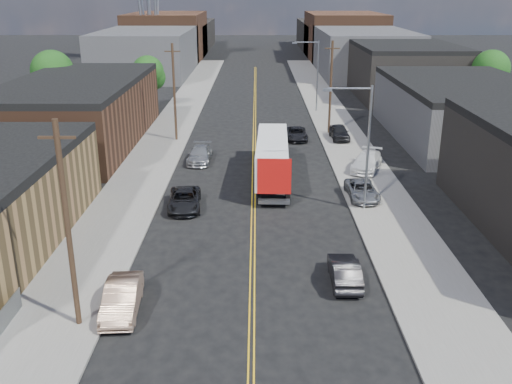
{
  "coord_description": "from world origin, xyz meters",
  "views": [
    {
      "loc": [
        0.23,
        -13.37,
        15.11
      ],
      "look_at": [
        0.2,
        21.91,
        2.5
      ],
      "focal_mm": 40.0,
      "sensor_mm": 36.0,
      "label": 1
    }
  ],
  "objects_px": {
    "car_ahead_truck": "(297,134)",
    "car_left_d": "(200,154)",
    "car_left_c": "(184,200)",
    "car_right_lot_b": "(367,161)",
    "car_left_b": "(122,298)",
    "car_right_lot_a": "(362,190)",
    "semi_truck": "(272,154)",
    "car_right_oncoming": "(345,271)",
    "car_right_lot_c": "(339,132)"
  },
  "relations": [
    {
      "from": "car_ahead_truck",
      "to": "car_left_d",
      "type": "bearing_deg",
      "value": -139.23
    },
    {
      "from": "car_left_c",
      "to": "car_right_lot_b",
      "type": "relative_size",
      "value": 0.95
    },
    {
      "from": "car_left_b",
      "to": "car_left_d",
      "type": "xyz_separation_m",
      "value": [
        1.4,
        25.94,
        -0.04
      ]
    },
    {
      "from": "car_right_lot_a",
      "to": "car_ahead_truck",
      "type": "xyz_separation_m",
      "value": [
        -3.71,
        18.32,
        -0.15
      ]
    },
    {
      "from": "car_left_b",
      "to": "car_left_d",
      "type": "height_order",
      "value": "car_left_b"
    },
    {
      "from": "semi_truck",
      "to": "car_right_oncoming",
      "type": "relative_size",
      "value": 3.39
    },
    {
      "from": "car_left_b",
      "to": "car_ahead_truck",
      "type": "distance_m",
      "value": 35.89
    },
    {
      "from": "car_left_d",
      "to": "car_ahead_truck",
      "type": "height_order",
      "value": "car_left_d"
    },
    {
      "from": "car_left_c",
      "to": "car_left_d",
      "type": "height_order",
      "value": "car_left_d"
    },
    {
      "from": "car_left_c",
      "to": "car_ahead_truck",
      "type": "relative_size",
      "value": 1.07
    },
    {
      "from": "car_left_c",
      "to": "car_ahead_truck",
      "type": "xyz_separation_m",
      "value": [
        9.49,
        20.12,
        -0.05
      ]
    },
    {
      "from": "semi_truck",
      "to": "car_left_d",
      "type": "relative_size",
      "value": 2.92
    },
    {
      "from": "car_right_oncoming",
      "to": "car_left_b",
      "type": "bearing_deg",
      "value": 15.5
    },
    {
      "from": "car_left_b",
      "to": "car_right_lot_b",
      "type": "height_order",
      "value": "car_right_lot_b"
    },
    {
      "from": "car_left_b",
      "to": "car_right_lot_b",
      "type": "bearing_deg",
      "value": 50.79
    },
    {
      "from": "semi_truck",
      "to": "car_right_lot_c",
      "type": "distance_m",
      "value": 14.7
    },
    {
      "from": "car_right_oncoming",
      "to": "car_right_lot_a",
      "type": "xyz_separation_m",
      "value": [
        3.2,
        12.91,
        0.09
      ]
    },
    {
      "from": "car_right_lot_a",
      "to": "car_right_lot_b",
      "type": "xyz_separation_m",
      "value": [
        1.67,
        7.21,
        0.11
      ]
    },
    {
      "from": "car_right_oncoming",
      "to": "car_right_lot_a",
      "type": "bearing_deg",
      "value": -103.06
    },
    {
      "from": "car_left_d",
      "to": "car_right_lot_c",
      "type": "xyz_separation_m",
      "value": [
        13.95,
        7.89,
        0.18
      ]
    },
    {
      "from": "semi_truck",
      "to": "car_right_lot_a",
      "type": "xyz_separation_m",
      "value": [
        6.7,
        -5.34,
        -1.34
      ]
    },
    {
      "from": "car_left_c",
      "to": "car_left_d",
      "type": "relative_size",
      "value": 1.0
    },
    {
      "from": "car_left_b",
      "to": "semi_truck",
      "type": "bearing_deg",
      "value": 65.53
    },
    {
      "from": "car_left_d",
      "to": "car_right_lot_a",
      "type": "height_order",
      "value": "car_right_lot_a"
    },
    {
      "from": "car_right_lot_a",
      "to": "car_ahead_truck",
      "type": "bearing_deg",
      "value": 99.89
    },
    {
      "from": "semi_truck",
      "to": "car_ahead_truck",
      "type": "distance_m",
      "value": 13.4
    },
    {
      "from": "car_left_b",
      "to": "car_right_oncoming",
      "type": "bearing_deg",
      "value": 10.59
    },
    {
      "from": "car_left_c",
      "to": "car_right_lot_b",
      "type": "distance_m",
      "value": 17.39
    },
    {
      "from": "car_right_lot_b",
      "to": "semi_truck",
      "type": "bearing_deg",
      "value": -146.35
    },
    {
      "from": "car_right_oncoming",
      "to": "car_right_lot_a",
      "type": "distance_m",
      "value": 13.3
    },
    {
      "from": "car_left_c",
      "to": "car_left_d",
      "type": "distance_m",
      "value": 11.86
    },
    {
      "from": "car_right_lot_b",
      "to": "car_left_d",
      "type": "bearing_deg",
      "value": -169.82
    },
    {
      "from": "semi_truck",
      "to": "car_right_lot_b",
      "type": "xyz_separation_m",
      "value": [
        8.37,
        1.88,
        -1.23
      ]
    },
    {
      "from": "car_right_lot_b",
      "to": "car_left_c",
      "type": "bearing_deg",
      "value": -127.77
    },
    {
      "from": "semi_truck",
      "to": "car_left_d",
      "type": "distance_m",
      "value": 8.16
    },
    {
      "from": "car_right_lot_b",
      "to": "car_ahead_truck",
      "type": "xyz_separation_m",
      "value": [
        -5.38,
        11.11,
        -0.26
      ]
    },
    {
      "from": "car_left_c",
      "to": "semi_truck",
      "type": "bearing_deg",
      "value": 43.27
    },
    {
      "from": "car_left_c",
      "to": "car_right_lot_c",
      "type": "xyz_separation_m",
      "value": [
        13.95,
        19.75,
        0.21
      ]
    },
    {
      "from": "car_right_oncoming",
      "to": "car_right_lot_c",
      "type": "distance_m",
      "value": 31.11
    },
    {
      "from": "car_left_b",
      "to": "car_right_lot_c",
      "type": "xyz_separation_m",
      "value": [
        15.35,
        33.83,
        0.14
      ]
    },
    {
      "from": "car_right_lot_b",
      "to": "car_right_lot_c",
      "type": "distance_m",
      "value": 10.78
    },
    {
      "from": "car_left_b",
      "to": "car_right_lot_c",
      "type": "height_order",
      "value": "car_right_lot_c"
    },
    {
      "from": "car_right_lot_c",
      "to": "car_ahead_truck",
      "type": "bearing_deg",
      "value": 173.13
    },
    {
      "from": "car_left_c",
      "to": "car_ahead_truck",
      "type": "height_order",
      "value": "car_left_c"
    },
    {
      "from": "car_right_lot_b",
      "to": "car_ahead_truck",
      "type": "relative_size",
      "value": 1.12
    },
    {
      "from": "car_right_lot_b",
      "to": "car_right_lot_c",
      "type": "xyz_separation_m",
      "value": [
        -0.92,
        10.74,
        -0.0
      ]
    },
    {
      "from": "car_left_d",
      "to": "car_right_lot_c",
      "type": "distance_m",
      "value": 16.03
    },
    {
      "from": "car_left_b",
      "to": "car_left_c",
      "type": "relative_size",
      "value": 0.94
    },
    {
      "from": "car_left_c",
      "to": "car_right_oncoming",
      "type": "bearing_deg",
      "value": -52.4
    },
    {
      "from": "car_right_oncoming",
      "to": "car_right_lot_b",
      "type": "xyz_separation_m",
      "value": [
        4.87,
        20.12,
        0.2
      ]
    }
  ]
}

